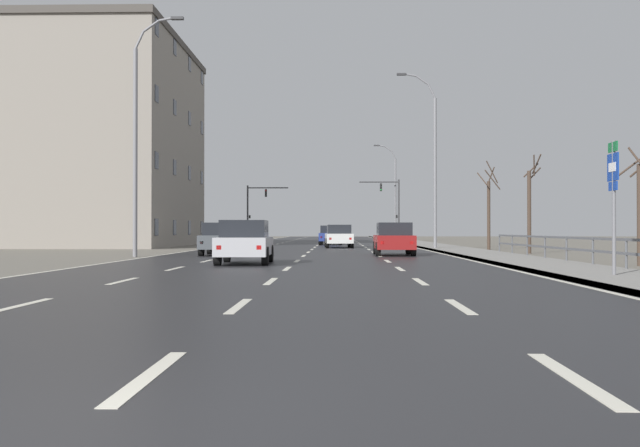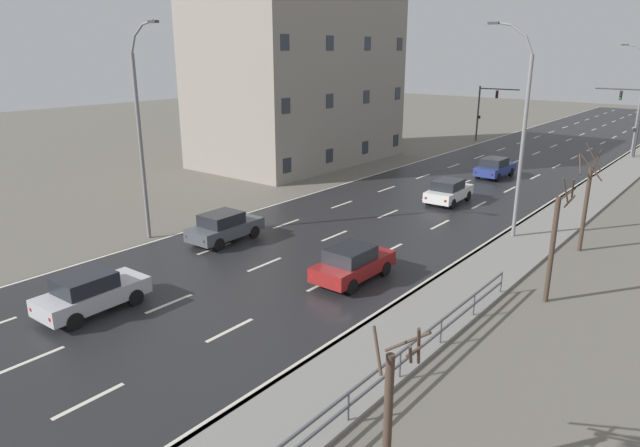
# 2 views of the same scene
# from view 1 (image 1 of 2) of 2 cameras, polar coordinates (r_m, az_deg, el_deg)

# --- Properties ---
(ground_plane) EXTENTS (160.00, 160.00, 0.12)m
(ground_plane) POSITION_cam_1_polar(r_m,az_deg,el_deg) (51.92, -0.32, -1.93)
(ground_plane) COLOR #666056
(road_asphalt_strip) EXTENTS (14.00, 120.00, 0.03)m
(road_asphalt_strip) POSITION_cam_1_polar(r_m,az_deg,el_deg) (63.90, 0.01, -1.60)
(road_asphalt_strip) COLOR #232326
(road_asphalt_strip) RESTS_ON ground
(sidewalk_right) EXTENTS (3.00, 120.00, 0.12)m
(sidewalk_right) POSITION_cam_1_polar(r_m,az_deg,el_deg) (64.26, 7.54, -1.55)
(sidewalk_right) COLOR gray
(sidewalk_right) RESTS_ON ground
(guardrail) EXTENTS (0.07, 29.28, 1.00)m
(guardrail) POSITION_cam_1_polar(r_m,az_deg,el_deg) (23.41, 22.14, -1.76)
(guardrail) COLOR #515459
(guardrail) RESTS_ON ground
(street_lamp_foreground) EXTENTS (2.78, 0.24, 11.09)m
(street_lamp_foreground) POSITION_cam_1_polar(r_m,az_deg,el_deg) (15.59, 24.27, 15.04)
(street_lamp_foreground) COLOR slate
(street_lamp_foreground) RESTS_ON ground
(street_lamp_midground) EXTENTS (2.45, 0.24, 10.97)m
(street_lamp_midground) POSITION_cam_1_polar(r_m,az_deg,el_deg) (44.56, 9.03, 4.83)
(street_lamp_midground) COLOR slate
(street_lamp_midground) RESTS_ON ground
(street_lamp_distant) EXTENTS (2.34, 0.24, 10.14)m
(street_lamp_distant) POSITION_cam_1_polar(r_m,az_deg,el_deg) (74.44, 5.95, 2.38)
(street_lamp_distant) COLOR slate
(street_lamp_distant) RESTS_ON ground
(street_lamp_left_bank) EXTENTS (2.29, 0.24, 10.93)m
(street_lamp_left_bank) POSITION_cam_1_polar(r_m,az_deg,el_deg) (33.43, -14.38, 6.62)
(street_lamp_left_bank) COLOR slate
(street_lamp_left_bank) RESTS_ON ground
(highway_sign) EXTENTS (0.09, 0.68, 3.43)m
(highway_sign) POSITION_cam_1_polar(r_m,az_deg,el_deg) (18.99, 22.48, 2.45)
(highway_sign) COLOR slate
(highway_sign) RESTS_ON ground
(traffic_signal_right) EXTENTS (4.16, 0.36, 6.43)m
(traffic_signal_right) POSITION_cam_1_polar(r_m,az_deg,el_deg) (73.77, 5.82, 1.75)
(traffic_signal_right) COLOR #38383A
(traffic_signal_right) RESTS_ON ground
(traffic_signal_left) EXTENTS (4.38, 0.36, 5.90)m
(traffic_signal_left) POSITION_cam_1_polar(r_m,az_deg,el_deg) (75.07, -5.25, 1.49)
(traffic_signal_left) COLOR #38383A
(traffic_signal_left) RESTS_ON ground
(car_far_left) EXTENTS (1.86, 4.11, 1.57)m
(car_far_left) POSITION_cam_1_polar(r_m,az_deg,el_deg) (34.05, 5.94, -1.22)
(car_far_left) COLOR maroon
(car_far_left) RESTS_ON ground
(car_near_right) EXTENTS (1.92, 4.15, 1.57)m
(car_near_right) POSITION_cam_1_polar(r_m,az_deg,el_deg) (57.68, 0.87, -0.93)
(car_near_right) COLOR navy
(car_near_right) RESTS_ON ground
(car_near_left) EXTENTS (1.92, 4.14, 1.57)m
(car_near_left) POSITION_cam_1_polar(r_m,az_deg,el_deg) (34.48, -7.85, -1.21)
(car_near_left) COLOR #474C51
(car_near_left) RESTS_ON ground
(car_distant) EXTENTS (1.93, 4.15, 1.57)m
(car_distant) POSITION_cam_1_polar(r_m,az_deg,el_deg) (25.47, -6.04, -1.47)
(car_distant) COLOR #B7B7BC
(car_distant) RESTS_ON ground
(car_mid_centre) EXTENTS (2.00, 4.18, 1.57)m
(car_mid_centre) POSITION_cam_1_polar(r_m,az_deg,el_deg) (48.37, 1.52, -1.01)
(car_mid_centre) COLOR silver
(car_mid_centre) RESTS_ON ground
(brick_building) EXTENTS (10.95, 18.18, 15.54)m
(brick_building) POSITION_cam_1_polar(r_m,az_deg,el_deg) (56.66, -16.33, 6.15)
(brick_building) COLOR gray
(brick_building) RESTS_ON ground
(bare_tree_mid) EXTENTS (0.79, 1.02, 5.14)m
(bare_tree_mid) POSITION_cam_1_polar(r_m,az_deg,el_deg) (38.38, 16.48, 1.27)
(bare_tree_mid) COLOR #423328
(bare_tree_mid) RESTS_ON ground
(bare_tree_far) EXTENTS (1.34, 1.13, 5.47)m
(bare_tree_far) POSITION_cam_1_polar(r_m,az_deg,el_deg) (45.07, 13.39, 1.05)
(bare_tree_far) COLOR #423328
(bare_tree_far) RESTS_ON ground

